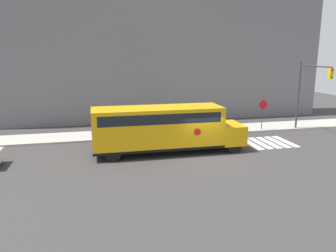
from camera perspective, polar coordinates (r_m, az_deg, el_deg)
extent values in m
plane|color=#3A3838|center=(21.35, 6.20, -5.19)|extent=(60.00, 60.00, 0.00)
cube|color=#B2ADA3|center=(27.32, 1.79, -0.98)|extent=(44.00, 3.00, 0.15)
cube|color=slate|center=(32.88, -1.05, 12.76)|extent=(32.00, 4.00, 13.14)
cube|color=white|center=(24.78, 14.28, -2.98)|extent=(0.50, 3.20, 0.01)
cube|color=white|center=(25.10, 15.71, -2.86)|extent=(0.50, 3.20, 0.01)
cube|color=white|center=(25.44, 17.10, -2.74)|extent=(0.50, 3.20, 0.01)
cube|color=white|center=(25.79, 18.45, -2.63)|extent=(0.50, 3.20, 0.01)
cube|color=white|center=(26.15, 19.77, -2.52)|extent=(0.50, 3.20, 0.01)
cube|color=#EAA80F|center=(21.37, -1.81, -0.21)|extent=(8.41, 2.50, 2.62)
cube|color=#EAA80F|center=(22.98, 10.56, -1.18)|extent=(1.61, 2.50, 1.31)
cube|color=black|center=(21.68, -1.79, -3.38)|extent=(8.41, 2.54, 0.16)
cube|color=black|center=(21.21, -1.82, 1.80)|extent=(7.74, 2.53, 0.64)
cylinder|color=red|center=(20.75, 5.16, -1.02)|extent=(0.44, 0.02, 0.44)
cylinder|color=black|center=(24.06, 9.32, -1.99)|extent=(1.00, 0.30, 1.00)
cylinder|color=black|center=(22.15, 11.41, -3.36)|extent=(1.00, 0.30, 1.00)
cylinder|color=black|center=(22.38, -9.91, -3.13)|extent=(1.00, 0.30, 1.00)
cylinder|color=black|center=(20.31, -9.57, -4.76)|extent=(1.00, 0.30, 1.00)
cylinder|color=#38383A|center=(28.73, 16.07, 1.41)|extent=(0.07, 0.07, 2.31)
cylinder|color=red|center=(28.50, 16.25, 3.60)|extent=(0.74, 0.03, 0.74)
cylinder|color=#38383A|center=(30.05, 21.72, 4.79)|extent=(0.16, 0.16, 5.72)
cylinder|color=#38383A|center=(28.33, 24.30, 9.46)|extent=(0.10, 3.74, 0.10)
cube|color=yellow|center=(26.95, 26.47, 8.18)|extent=(0.28, 0.28, 0.80)
cylinder|color=red|center=(26.82, 26.73, 8.70)|extent=(0.18, 0.02, 0.18)
cylinder|color=#EAB214|center=(26.84, 26.67, 8.15)|extent=(0.18, 0.02, 0.18)
cylinder|color=green|center=(26.85, 26.62, 7.60)|extent=(0.18, 0.02, 0.18)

